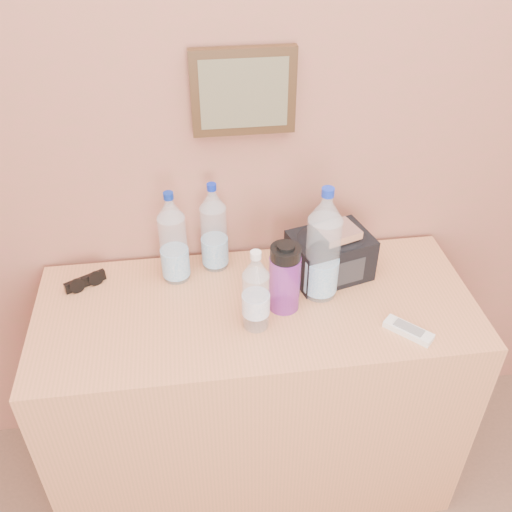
{
  "coord_description": "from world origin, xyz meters",
  "views": [
    {
      "loc": [
        -0.24,
        0.42,
        2.0
      ],
      "look_at": [
        -0.07,
        1.71,
        1.02
      ],
      "focal_mm": 40.0,
      "sensor_mm": 36.0,
      "label": 1
    }
  ],
  "objects_px": {
    "pet_large_b": "(173,242)",
    "sunglasses": "(85,281)",
    "dresser": "(256,395)",
    "ac_remote": "(408,331)",
    "nalgene_bottle": "(285,277)",
    "pet_large_c": "(214,231)",
    "pet_small": "(256,294)",
    "pet_large_d": "(323,250)",
    "toiletry_bag": "(330,253)",
    "foil_packet": "(337,232)"
  },
  "relations": [
    {
      "from": "dresser",
      "to": "ac_remote",
      "type": "distance_m",
      "value": 0.62
    },
    {
      "from": "pet_large_b",
      "to": "pet_small",
      "type": "relative_size",
      "value": 1.19
    },
    {
      "from": "dresser",
      "to": "pet_large_d",
      "type": "distance_m",
      "value": 0.62
    },
    {
      "from": "pet_large_c",
      "to": "dresser",
      "type": "bearing_deg",
      "value": -63.7
    },
    {
      "from": "toiletry_bag",
      "to": "sunglasses",
      "type": "bearing_deg",
      "value": 162.12
    },
    {
      "from": "pet_large_b",
      "to": "ac_remote",
      "type": "xyz_separation_m",
      "value": [
        0.65,
        -0.35,
        -0.13
      ]
    },
    {
      "from": "nalgene_bottle",
      "to": "pet_large_c",
      "type": "bearing_deg",
      "value": 129.21
    },
    {
      "from": "pet_small",
      "to": "nalgene_bottle",
      "type": "height_order",
      "value": "pet_small"
    },
    {
      "from": "ac_remote",
      "to": "sunglasses",
      "type": "bearing_deg",
      "value": -154.1
    },
    {
      "from": "toiletry_bag",
      "to": "foil_packet",
      "type": "xyz_separation_m",
      "value": [
        0.01,
        -0.02,
        0.1
      ]
    },
    {
      "from": "nalgene_bottle",
      "to": "toiletry_bag",
      "type": "xyz_separation_m",
      "value": [
        0.17,
        0.14,
        -0.03
      ]
    },
    {
      "from": "sunglasses",
      "to": "nalgene_bottle",
      "type": "bearing_deg",
      "value": -44.87
    },
    {
      "from": "pet_small",
      "to": "foil_packet",
      "type": "relative_size",
      "value": 2.21
    },
    {
      "from": "pet_large_b",
      "to": "nalgene_bottle",
      "type": "height_order",
      "value": "pet_large_b"
    },
    {
      "from": "pet_large_b",
      "to": "pet_small",
      "type": "distance_m",
      "value": 0.34
    },
    {
      "from": "pet_large_b",
      "to": "toiletry_bag",
      "type": "bearing_deg",
      "value": -5.76
    },
    {
      "from": "pet_small",
      "to": "sunglasses",
      "type": "height_order",
      "value": "pet_small"
    },
    {
      "from": "dresser",
      "to": "foil_packet",
      "type": "distance_m",
      "value": 0.66
    },
    {
      "from": "pet_large_d",
      "to": "pet_large_c",
      "type": "bearing_deg",
      "value": 149.37
    },
    {
      "from": "pet_large_c",
      "to": "sunglasses",
      "type": "height_order",
      "value": "pet_large_c"
    },
    {
      "from": "pet_large_b",
      "to": "toiletry_bag",
      "type": "relative_size",
      "value": 1.29
    },
    {
      "from": "sunglasses",
      "to": "pet_large_d",
      "type": "bearing_deg",
      "value": -38.67
    },
    {
      "from": "nalgene_bottle",
      "to": "foil_packet",
      "type": "height_order",
      "value": "nalgene_bottle"
    },
    {
      "from": "sunglasses",
      "to": "foil_packet",
      "type": "distance_m",
      "value": 0.8
    },
    {
      "from": "pet_large_b",
      "to": "sunglasses",
      "type": "relative_size",
      "value": 2.37
    },
    {
      "from": "dresser",
      "to": "sunglasses",
      "type": "relative_size",
      "value": 10.11
    },
    {
      "from": "pet_small",
      "to": "sunglasses",
      "type": "xyz_separation_m",
      "value": [
        -0.51,
        0.25,
        -0.1
      ]
    },
    {
      "from": "pet_large_b",
      "to": "sunglasses",
      "type": "bearing_deg",
      "value": -178.73
    },
    {
      "from": "pet_large_c",
      "to": "foil_packet",
      "type": "bearing_deg",
      "value": -17.78
    },
    {
      "from": "nalgene_bottle",
      "to": "ac_remote",
      "type": "distance_m",
      "value": 0.39
    },
    {
      "from": "pet_large_c",
      "to": "nalgene_bottle",
      "type": "relative_size",
      "value": 1.34
    },
    {
      "from": "nalgene_bottle",
      "to": "foil_packet",
      "type": "bearing_deg",
      "value": 31.93
    },
    {
      "from": "pet_large_b",
      "to": "toiletry_bag",
      "type": "height_order",
      "value": "pet_large_b"
    },
    {
      "from": "dresser",
      "to": "toiletry_bag",
      "type": "bearing_deg",
      "value": 25.61
    },
    {
      "from": "pet_large_d",
      "to": "sunglasses",
      "type": "distance_m",
      "value": 0.75
    },
    {
      "from": "pet_large_c",
      "to": "ac_remote",
      "type": "bearing_deg",
      "value": -36.99
    },
    {
      "from": "pet_small",
      "to": "sunglasses",
      "type": "bearing_deg",
      "value": 154.13
    },
    {
      "from": "toiletry_bag",
      "to": "nalgene_bottle",
      "type": "bearing_deg",
      "value": -156.4
    },
    {
      "from": "dresser",
      "to": "nalgene_bottle",
      "type": "height_order",
      "value": "nalgene_bottle"
    },
    {
      "from": "dresser",
      "to": "pet_small",
      "type": "height_order",
      "value": "pet_small"
    },
    {
      "from": "pet_large_b",
      "to": "pet_small",
      "type": "bearing_deg",
      "value": -48.68
    },
    {
      "from": "nalgene_bottle",
      "to": "foil_packet",
      "type": "relative_size",
      "value": 1.91
    },
    {
      "from": "dresser",
      "to": "pet_large_d",
      "type": "relative_size",
      "value": 3.59
    },
    {
      "from": "pet_small",
      "to": "pet_large_d",
      "type": "bearing_deg",
      "value": 28.43
    },
    {
      "from": "sunglasses",
      "to": "foil_packet",
      "type": "relative_size",
      "value": 1.11
    },
    {
      "from": "pet_large_d",
      "to": "nalgene_bottle",
      "type": "bearing_deg",
      "value": -158.69
    },
    {
      "from": "ac_remote",
      "to": "toiletry_bag",
      "type": "xyz_separation_m",
      "value": [
        -0.16,
        0.3,
        0.07
      ]
    },
    {
      "from": "toiletry_bag",
      "to": "ac_remote",
      "type": "bearing_deg",
      "value": -75.96
    },
    {
      "from": "pet_large_b",
      "to": "nalgene_bottle",
      "type": "distance_m",
      "value": 0.37
    },
    {
      "from": "sunglasses",
      "to": "pet_large_c",
      "type": "bearing_deg",
      "value": -21.21
    }
  ]
}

